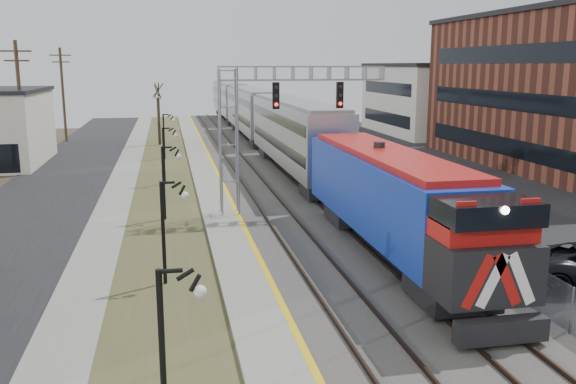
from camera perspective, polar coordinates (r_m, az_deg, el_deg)
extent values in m
cube|color=black|center=(41.01, -21.96, -0.56)|extent=(7.00, 120.00, 0.04)
cube|color=gray|center=(40.39, -15.69, -0.28)|extent=(2.00, 120.00, 0.08)
cube|color=#434826|center=(40.26, -11.43, -0.13)|extent=(4.00, 120.00, 0.06)
cube|color=gray|center=(40.33, -7.17, 0.17)|extent=(2.00, 120.00, 0.24)
cube|color=#595651|center=(40.98, -0.18, 0.42)|extent=(8.00, 120.00, 0.20)
cube|color=black|center=(44.82, 15.05, 0.90)|extent=(16.00, 120.00, 0.04)
cube|color=gold|center=(40.38, -5.93, 0.39)|extent=(0.24, 120.00, 0.01)
cube|color=#2D2119|center=(40.51, -4.00, 0.51)|extent=(0.08, 120.00, 0.15)
cube|color=#2D2119|center=(40.73, -1.91, 0.59)|extent=(0.08, 120.00, 0.15)
cube|color=#2D2119|center=(41.09, 0.84, 0.70)|extent=(0.08, 120.00, 0.15)
cube|color=#2D2119|center=(41.42, 2.87, 0.78)|extent=(0.08, 120.00, 0.15)
cube|color=#1534AE|center=(25.90, 9.87, -1.12)|extent=(3.00, 17.00, 4.25)
cube|color=black|center=(18.99, 19.30, -12.13)|extent=(2.80, 0.50, 0.70)
cube|color=#94989E|center=(45.08, 0.61, 5.21)|extent=(3.00, 22.00, 5.33)
cube|color=#94989E|center=(67.46, -3.40, 7.38)|extent=(3.00, 22.00, 5.33)
cube|color=#94989E|center=(90.05, -5.42, 8.46)|extent=(3.00, 22.00, 5.33)
cube|color=gray|center=(32.85, -5.57, 4.42)|extent=(1.00, 1.00, 8.00)
cube|color=gray|center=(33.22, 1.31, 11.04)|extent=(9.00, 0.80, 0.80)
cube|color=black|center=(32.52, -1.14, 9.00)|extent=(0.35, 0.25, 1.40)
cube|color=black|center=(33.31, 4.87, 9.03)|extent=(0.35, 0.25, 1.40)
cylinder|color=black|center=(13.88, -11.66, -14.94)|extent=(0.14, 0.14, 4.00)
cylinder|color=black|center=(23.26, -11.59, -3.87)|extent=(0.14, 0.14, 4.00)
cylinder|color=black|center=(33.01, -11.56, 0.76)|extent=(0.14, 0.14, 4.00)
cylinder|color=black|center=(42.87, -11.54, 3.27)|extent=(0.14, 0.14, 4.00)
cylinder|color=black|center=(54.78, -11.53, 5.08)|extent=(0.14, 0.14, 4.00)
cylinder|color=#4C3823|center=(50.69, -23.72, 7.21)|extent=(0.28, 0.28, 10.00)
cylinder|color=#4C3823|center=(70.33, -20.30, 8.49)|extent=(0.28, 0.28, 10.00)
cube|color=gray|center=(41.84, 5.47, 1.58)|extent=(0.04, 120.00, 1.60)
cube|color=beige|center=(77.29, 14.79, 8.31)|extent=(16.00, 18.00, 8.00)
cylinder|color=#382D23|center=(64.68, -11.98, 6.46)|extent=(0.30, 0.30, 4.90)
imported|color=navy|center=(38.21, 14.95, 0.18)|extent=(5.59, 3.85, 1.50)
imported|color=gray|center=(32.13, 18.80, -2.42)|extent=(3.95, 1.95, 1.30)
imported|color=#0E481E|center=(49.23, 6.60, 3.04)|extent=(4.76, 2.28, 1.51)
imported|color=silver|center=(53.39, 7.17, 3.62)|extent=(3.98, 1.69, 1.34)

